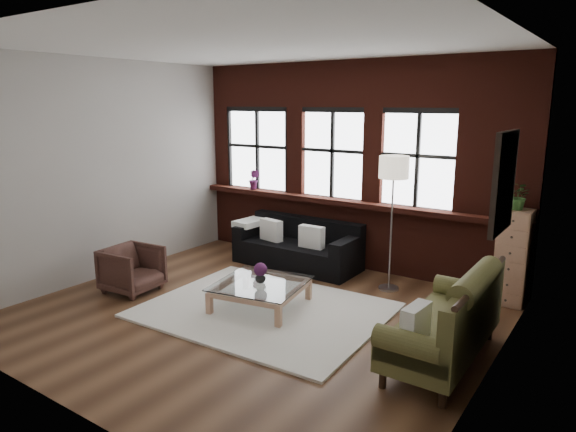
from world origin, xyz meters
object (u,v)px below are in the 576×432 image
Objects in this scene: coffee_table at (261,296)px; armchair at (132,269)px; vintage_settee at (443,316)px; drawer_chest at (513,257)px; vase at (261,277)px; dark_sofa at (297,244)px; floor_lamp at (392,219)px.

armchair is at bearing -164.07° from coffee_table.
vintage_settee is 2.05m from drawer_chest.
vintage_settee reaches higher than vase.
vase is (0.58, -1.71, 0.05)m from dark_sofa.
vintage_settee is at bearing -51.82° from floor_lamp.
armchair is 0.66× the size of coffee_table.
armchair is at bearing -150.37° from drawer_chest.
drawer_chest is (3.15, 0.27, 0.26)m from dark_sofa.
drawer_chest is at bearing 4.96° from dark_sofa.
dark_sofa is 3.41m from vintage_settee.
coffee_table is at bearing -142.39° from drawer_chest.
vintage_settee is 13.03× the size of vase.
dark_sofa is at bearing 108.74° from vase.
drawer_chest is 0.62× the size of floor_lamp.
coffee_table is (-2.34, 0.06, -0.32)m from vintage_settee.
vase is 3.25m from drawer_chest.
vase is 0.11× the size of drawer_chest.
floor_lamp is (-1.28, 1.62, 0.52)m from vintage_settee.
vase is at bearing -124.24° from floor_lamp.
dark_sofa reaches higher than vase.
dark_sofa is 1.09× the size of vintage_settee.
dark_sofa is 3.17m from drawer_chest.
vintage_settee is at bearing -1.37° from coffee_table.
armchair reaches higher than coffee_table.
armchair is 5.07m from drawer_chest.
drawer_chest is (4.40, 2.50, 0.31)m from armchair.
dark_sofa is 1.80m from vase.
vintage_settee is at bearing -1.37° from vase.
floor_lamp is (2.90, 2.09, 0.69)m from armchair.
coffee_table is (1.83, 0.52, -0.15)m from armchair.
coffee_table is at bearing -79.50° from armchair.
floor_lamp reaches higher than coffee_table.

